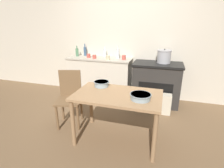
{
  "coord_description": "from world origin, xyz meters",
  "views": [
    {
      "loc": [
        0.87,
        -2.3,
        1.64
      ],
      "look_at": [
        0.0,
        0.56,
        0.58
      ],
      "focal_mm": 28.0,
      "sensor_mm": 36.0,
      "label": 1
    }
  ],
  "objects_px": {
    "chair": "(70,96)",
    "cup_center_right": "(108,58)",
    "mixing_bowl_large": "(141,96)",
    "stove": "(156,83)",
    "bottle_mid_left": "(77,52)",
    "flour_sack": "(164,104)",
    "mixing_bowl_small": "(101,84)",
    "bottle_left": "(118,54)",
    "cup_center": "(89,56)",
    "work_table": "(118,101)",
    "cup_mid_right": "(94,57)",
    "cup_right": "(124,57)",
    "stock_pot": "(164,56)",
    "bottle_center_left": "(105,53)",
    "bottle_far_left": "(85,51)"
  },
  "relations": [
    {
      "from": "stock_pot",
      "to": "cup_center_right",
      "type": "xyz_separation_m",
      "value": [
        -1.13,
        -0.18,
        -0.06
      ]
    },
    {
      "from": "stove",
      "to": "mixing_bowl_large",
      "type": "bearing_deg",
      "value": -94.67
    },
    {
      "from": "chair",
      "to": "cup_center",
      "type": "relative_size",
      "value": 10.67
    },
    {
      "from": "bottle_mid_left",
      "to": "cup_center_right",
      "type": "xyz_separation_m",
      "value": [
        0.82,
        -0.2,
        -0.05
      ]
    },
    {
      "from": "stock_pot",
      "to": "bottle_center_left",
      "type": "xyz_separation_m",
      "value": [
        -1.3,
        0.11,
        -0.01
      ]
    },
    {
      "from": "stove",
      "to": "mixing_bowl_large",
      "type": "distance_m",
      "value": 1.57
    },
    {
      "from": "mixing_bowl_large",
      "to": "cup_mid_right",
      "type": "distance_m",
      "value": 1.92
    },
    {
      "from": "stove",
      "to": "cup_center_right",
      "type": "relative_size",
      "value": 10.82
    },
    {
      "from": "mixing_bowl_large",
      "to": "stove",
      "type": "bearing_deg",
      "value": 85.33
    },
    {
      "from": "cup_center",
      "to": "cup_center_right",
      "type": "xyz_separation_m",
      "value": [
        0.5,
        -0.12,
        0.0
      ]
    },
    {
      "from": "flour_sack",
      "to": "mixing_bowl_small",
      "type": "relative_size",
      "value": 1.66
    },
    {
      "from": "cup_center",
      "to": "bottle_center_left",
      "type": "bearing_deg",
      "value": 27.01
    },
    {
      "from": "work_table",
      "to": "bottle_center_left",
      "type": "height_order",
      "value": "bottle_center_left"
    },
    {
      "from": "work_table",
      "to": "mixing_bowl_large",
      "type": "distance_m",
      "value": 0.36
    },
    {
      "from": "stock_pot",
      "to": "mixing_bowl_large",
      "type": "bearing_deg",
      "value": -98.15
    },
    {
      "from": "work_table",
      "to": "mixing_bowl_small",
      "type": "distance_m",
      "value": 0.41
    },
    {
      "from": "stock_pot",
      "to": "stove",
      "type": "bearing_deg",
      "value": -152.15
    },
    {
      "from": "stock_pot",
      "to": "mixing_bowl_large",
      "type": "height_order",
      "value": "stock_pot"
    },
    {
      "from": "chair",
      "to": "bottle_mid_left",
      "type": "xyz_separation_m",
      "value": [
        -0.51,
        1.31,
        0.51
      ]
    },
    {
      "from": "mixing_bowl_small",
      "to": "bottle_left",
      "type": "relative_size",
      "value": 0.84
    },
    {
      "from": "work_table",
      "to": "cup_right",
      "type": "relative_size",
      "value": 12.33
    },
    {
      "from": "mixing_bowl_large",
      "to": "bottle_center_left",
      "type": "relative_size",
      "value": 1.1
    },
    {
      "from": "bottle_left",
      "to": "cup_mid_right",
      "type": "height_order",
      "value": "bottle_left"
    },
    {
      "from": "flour_sack",
      "to": "mixing_bowl_small",
      "type": "height_order",
      "value": "mixing_bowl_small"
    },
    {
      "from": "work_table",
      "to": "cup_mid_right",
      "type": "distance_m",
      "value": 1.68
    },
    {
      "from": "bottle_mid_left",
      "to": "stock_pot",
      "type": "bearing_deg",
      "value": -0.7
    },
    {
      "from": "stove",
      "to": "cup_mid_right",
      "type": "height_order",
      "value": "cup_mid_right"
    },
    {
      "from": "stock_pot",
      "to": "cup_right",
      "type": "xyz_separation_m",
      "value": [
        -0.81,
        -0.06,
        -0.05
      ]
    },
    {
      "from": "stove",
      "to": "bottle_mid_left",
      "type": "distance_m",
      "value": 1.92
    },
    {
      "from": "bottle_far_left",
      "to": "mixing_bowl_large",
      "type": "bearing_deg",
      "value": -47.79
    },
    {
      "from": "chair",
      "to": "mixing_bowl_small",
      "type": "relative_size",
      "value": 3.9
    },
    {
      "from": "cup_center",
      "to": "cup_mid_right",
      "type": "bearing_deg",
      "value": -21.82
    },
    {
      "from": "chair",
      "to": "flour_sack",
      "type": "relative_size",
      "value": 2.35
    },
    {
      "from": "chair",
      "to": "bottle_mid_left",
      "type": "distance_m",
      "value": 1.49
    },
    {
      "from": "stock_pot",
      "to": "cup_mid_right",
      "type": "xyz_separation_m",
      "value": [
        -1.45,
        -0.12,
        -0.06
      ]
    },
    {
      "from": "chair",
      "to": "cup_center_right",
      "type": "bearing_deg",
      "value": 58.01
    },
    {
      "from": "cup_center_right",
      "to": "cup_right",
      "type": "bearing_deg",
      "value": 19.76
    },
    {
      "from": "work_table",
      "to": "bottle_left",
      "type": "xyz_separation_m",
      "value": [
        -0.42,
        1.54,
        0.38
      ]
    },
    {
      "from": "stock_pot",
      "to": "bottle_center_left",
      "type": "distance_m",
      "value": 1.3
    },
    {
      "from": "flour_sack",
      "to": "mixing_bowl_large",
      "type": "bearing_deg",
      "value": -106.44
    },
    {
      "from": "bottle_left",
      "to": "cup_right",
      "type": "relative_size",
      "value": 2.88
    },
    {
      "from": "bottle_center_left",
      "to": "cup_center_right",
      "type": "bearing_deg",
      "value": -59.35
    },
    {
      "from": "stove",
      "to": "bottle_far_left",
      "type": "relative_size",
      "value": 3.54
    },
    {
      "from": "cup_mid_right",
      "to": "cup_right",
      "type": "relative_size",
      "value": 0.84
    },
    {
      "from": "mixing_bowl_small",
      "to": "bottle_far_left",
      "type": "bearing_deg",
      "value": 123.22
    },
    {
      "from": "flour_sack",
      "to": "cup_mid_right",
      "type": "distance_m",
      "value": 1.76
    },
    {
      "from": "chair",
      "to": "stock_pot",
      "type": "distance_m",
      "value": 1.99
    },
    {
      "from": "cup_center_right",
      "to": "cup_mid_right",
      "type": "bearing_deg",
      "value": 170.44
    },
    {
      "from": "mixing_bowl_small",
      "to": "bottle_far_left",
      "type": "height_order",
      "value": "bottle_far_left"
    },
    {
      "from": "mixing_bowl_large",
      "to": "bottle_center_left",
      "type": "distance_m",
      "value": 2.02
    }
  ]
}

